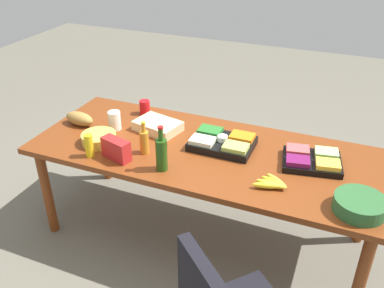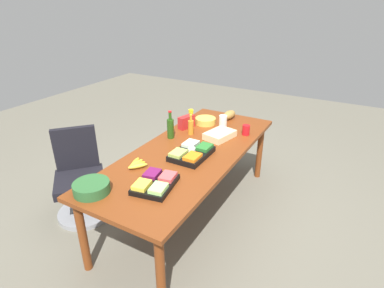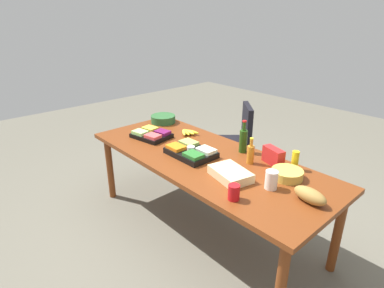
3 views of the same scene
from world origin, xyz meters
name	(u,v)px [view 3 (image 3 of 3)]	position (x,y,z in m)	size (l,w,h in m)	color
ground_plane	(203,226)	(0.00, 0.00, 0.00)	(10.00, 10.00, 0.00)	#686456
conference_table	(204,164)	(0.00, 0.00, 0.68)	(2.35, 0.95, 0.75)	brown
office_chair	(232,150)	(-0.54, 1.00, 0.35)	(0.68, 0.68, 0.92)	gray
veggie_tray	(191,152)	(-0.10, -0.08, 0.79)	(0.42, 0.30, 0.09)	black
bread_loaf	(310,195)	(0.99, 0.01, 0.80)	(0.24, 0.11, 0.10)	#A37A3A
red_solo_cup	(234,192)	(0.63, -0.34, 0.81)	(0.08, 0.08, 0.11)	red
banana_bunch	(188,132)	(-0.51, 0.25, 0.78)	(0.21, 0.17, 0.04)	gold
sheet_cake	(230,174)	(0.42, -0.13, 0.79)	(0.32, 0.22, 0.07)	beige
fruit_platter	(151,134)	(-0.69, -0.08, 0.79)	(0.40, 0.34, 0.07)	black
mustard_bottle	(295,160)	(0.66, 0.37, 0.83)	(0.06, 0.06, 0.16)	yellow
mayo_jar	(271,180)	(0.71, -0.03, 0.82)	(0.09, 0.09, 0.14)	white
chip_bowl	(287,174)	(0.71, 0.19, 0.79)	(0.24, 0.24, 0.07)	gold
salad_bowl	(163,119)	(-1.00, 0.29, 0.80)	(0.28, 0.28, 0.08)	#2C5E2F
wine_bottle	(243,140)	(0.16, 0.33, 0.87)	(0.09, 0.09, 0.30)	#224913
chip_bag_red	(273,156)	(0.49, 0.32, 0.82)	(0.20, 0.08, 0.14)	red
dressing_bottle	(251,154)	(0.35, 0.19, 0.84)	(0.08, 0.08, 0.23)	orange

